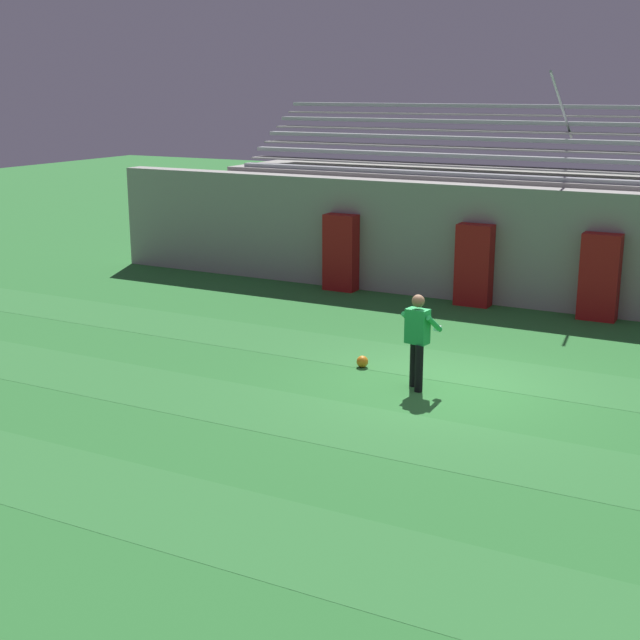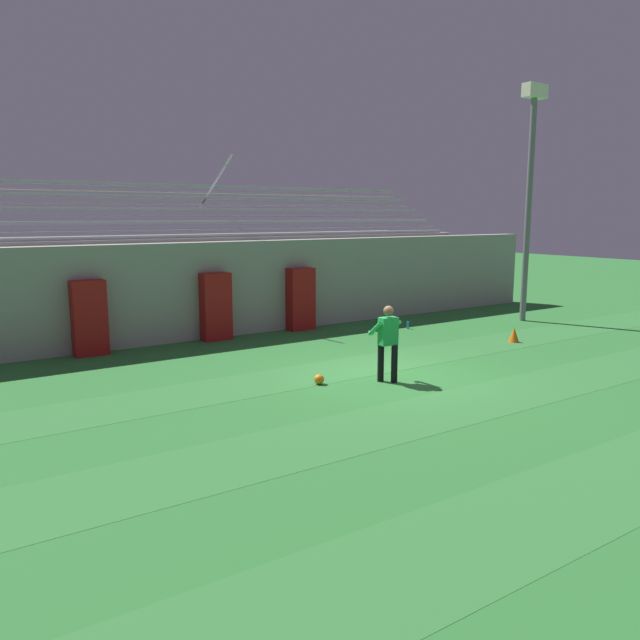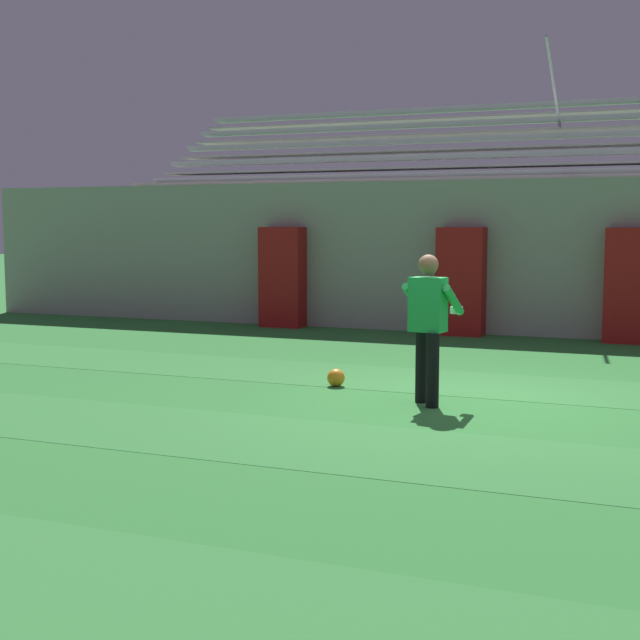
{
  "view_description": "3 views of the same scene",
  "coord_description": "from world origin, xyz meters",
  "px_view_note": "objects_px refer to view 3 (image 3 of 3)",
  "views": [
    {
      "loc": [
        5.0,
        -14.01,
        5.06
      ],
      "look_at": [
        -2.18,
        -0.45,
        1.03
      ],
      "focal_mm": 50.0,
      "sensor_mm": 36.0,
      "label": 1
    },
    {
      "loc": [
        -8.95,
        -10.35,
        3.58
      ],
      "look_at": [
        -1.83,
        0.08,
        1.44
      ],
      "focal_mm": 35.0,
      "sensor_mm": 36.0,
      "label": 2
    },
    {
      "loc": [
        2.19,
        -9.83,
        2.0
      ],
      "look_at": [
        -1.8,
        0.05,
        0.85
      ],
      "focal_mm": 50.0,
      "sensor_mm": 36.0,
      "label": 3
    }
  ],
  "objects_px": {
    "padding_pillar_gate_right": "(631,286)",
    "goalkeeper": "(428,319)",
    "padding_pillar_far_left": "(282,277)",
    "soccer_ball": "(336,378)",
    "padding_pillar_gate_left": "(461,282)"
  },
  "relations": [
    {
      "from": "padding_pillar_gate_left",
      "to": "padding_pillar_gate_right",
      "type": "xyz_separation_m",
      "value": [
        2.89,
        0.0,
        0.0
      ]
    },
    {
      "from": "soccer_ball",
      "to": "padding_pillar_far_left",
      "type": "bearing_deg",
      "value": 120.18
    },
    {
      "from": "padding_pillar_gate_left",
      "to": "padding_pillar_far_left",
      "type": "height_order",
      "value": "same"
    },
    {
      "from": "soccer_ball",
      "to": "padding_pillar_gate_left",
      "type": "bearing_deg",
      "value": 87.49
    },
    {
      "from": "padding_pillar_gate_right",
      "to": "soccer_ball",
      "type": "bearing_deg",
      "value": -119.13
    },
    {
      "from": "padding_pillar_gate_right",
      "to": "padding_pillar_far_left",
      "type": "xyz_separation_m",
      "value": [
        -6.42,
        0.0,
        0.0
      ]
    },
    {
      "from": "goalkeeper",
      "to": "padding_pillar_gate_left",
      "type": "bearing_deg",
      "value": 99.85
    },
    {
      "from": "padding_pillar_far_left",
      "to": "soccer_ball",
      "type": "relative_size",
      "value": 8.83
    },
    {
      "from": "padding_pillar_gate_right",
      "to": "goalkeeper",
      "type": "relative_size",
      "value": 1.16
    },
    {
      "from": "padding_pillar_gate_left",
      "to": "padding_pillar_gate_right",
      "type": "distance_m",
      "value": 2.89
    },
    {
      "from": "padding_pillar_far_left",
      "to": "soccer_ball",
      "type": "height_order",
      "value": "padding_pillar_far_left"
    },
    {
      "from": "padding_pillar_gate_right",
      "to": "soccer_ball",
      "type": "relative_size",
      "value": 8.83
    },
    {
      "from": "padding_pillar_gate_left",
      "to": "soccer_ball",
      "type": "relative_size",
      "value": 8.83
    },
    {
      "from": "padding_pillar_gate_right",
      "to": "soccer_ball",
      "type": "xyz_separation_m",
      "value": [
        -3.14,
        -5.63,
        -0.86
      ]
    },
    {
      "from": "padding_pillar_far_left",
      "to": "goalkeeper",
      "type": "relative_size",
      "value": 1.16
    }
  ]
}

